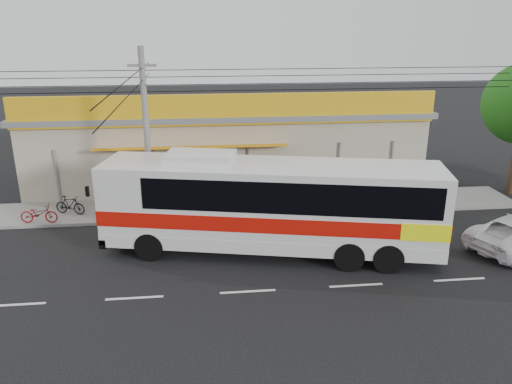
{
  "coord_description": "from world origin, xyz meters",
  "views": [
    {
      "loc": [
        -1.45,
        -18.22,
        9.19
      ],
      "look_at": [
        0.8,
        2.0,
        2.23
      ],
      "focal_mm": 35.0,
      "sensor_mm": 36.0,
      "label": 1
    }
  ],
  "objects_px": {
    "motorbike_red": "(39,214)",
    "coach_bus": "(276,202)",
    "motorbike_dark": "(70,205)",
    "utility_pole": "(143,80)"
  },
  "relations": [
    {
      "from": "motorbike_red",
      "to": "coach_bus",
      "type": "bearing_deg",
      "value": -105.89
    },
    {
      "from": "motorbike_dark",
      "to": "coach_bus",
      "type": "bearing_deg",
      "value": -100.07
    },
    {
      "from": "motorbike_red",
      "to": "utility_pole",
      "type": "xyz_separation_m",
      "value": [
        5.33,
        -0.5,
        6.19
      ]
    },
    {
      "from": "motorbike_dark",
      "to": "utility_pole",
      "type": "xyz_separation_m",
      "value": [
        4.14,
        -1.52,
        6.17
      ]
    },
    {
      "from": "coach_bus",
      "to": "utility_pole",
      "type": "height_order",
      "value": "utility_pole"
    },
    {
      "from": "coach_bus",
      "to": "motorbike_red",
      "type": "height_order",
      "value": "coach_bus"
    },
    {
      "from": "coach_bus",
      "to": "utility_pole",
      "type": "distance_m",
      "value": 7.87
    },
    {
      "from": "coach_bus",
      "to": "motorbike_dark",
      "type": "height_order",
      "value": "coach_bus"
    },
    {
      "from": "coach_bus",
      "to": "motorbike_red",
      "type": "bearing_deg",
      "value": 171.92
    },
    {
      "from": "coach_bus",
      "to": "motorbike_dark",
      "type": "relative_size",
      "value": 8.98
    }
  ]
}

